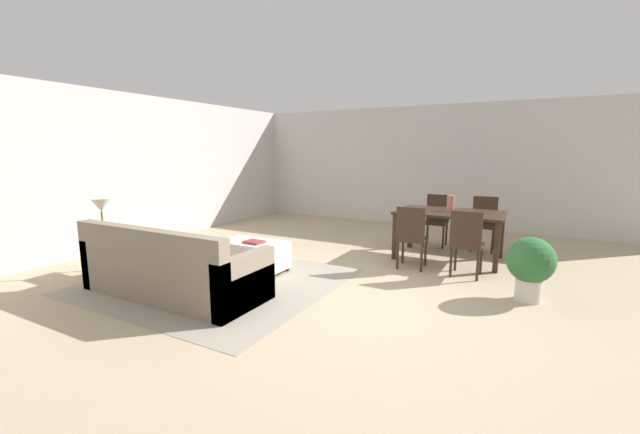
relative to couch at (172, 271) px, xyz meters
name	(u,v)px	position (x,y,z in m)	size (l,w,h in m)	color
ground_plane	(345,296)	(1.83, 0.95, -0.29)	(10.80, 10.80, 0.00)	tan
wall_back	(440,167)	(1.83, 5.95, 1.06)	(9.00, 0.12, 2.70)	beige
wall_left	(128,171)	(-2.67, 1.45, 1.06)	(0.12, 11.00, 2.70)	beige
area_rug	(218,281)	(0.13, 0.63, -0.29)	(3.00, 2.80, 0.01)	gray
couch	(172,271)	(0.00, 0.00, 0.00)	(2.27, 0.90, 0.86)	gray
ottoman_table	(253,254)	(0.26, 1.21, -0.04)	(0.96, 0.54, 0.43)	silver
side_table	(105,244)	(-1.44, 0.11, 0.14)	(0.40, 0.40, 0.54)	olive
table_lamp	(101,207)	(-1.44, 0.11, 0.66)	(0.26, 0.26, 0.53)	brown
dining_table	(450,217)	(2.57, 3.23, 0.38)	(1.59, 1.00, 0.76)	#332319
dining_chair_near_left	(411,234)	(2.21, 2.37, 0.23)	(0.43, 0.43, 0.92)	#332319
dining_chair_near_right	(467,240)	(2.96, 2.35, 0.23)	(0.40, 0.40, 0.92)	#332319
dining_chair_far_left	(437,217)	(2.20, 4.06, 0.23)	(0.41, 0.41, 0.92)	#332319
dining_chair_far_right	(484,220)	(2.99, 4.11, 0.23)	(0.41, 0.41, 0.92)	#332319
vase_centerpiece	(451,203)	(2.57, 3.26, 0.59)	(0.11, 0.11, 0.25)	#B26659
book_on_ottoman	(254,242)	(0.34, 1.14, 0.16)	(0.26, 0.20, 0.03)	maroon
potted_plant	(531,264)	(3.73, 1.81, 0.15)	(0.52, 0.52, 0.74)	beige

